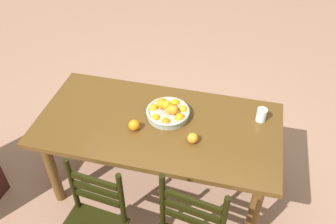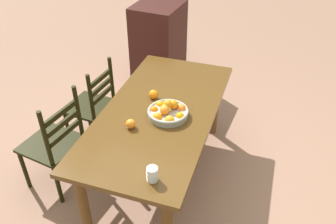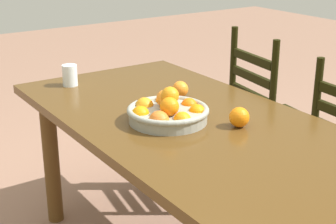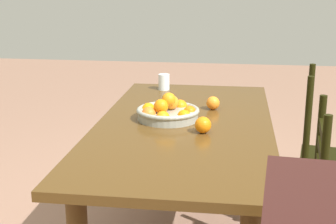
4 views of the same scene
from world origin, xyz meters
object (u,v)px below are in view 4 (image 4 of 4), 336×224
Objects in this scene: orange_loose_0 at (203,125)px; orange_loose_1 at (213,103)px; drinking_glass at (164,82)px; dining_table at (184,142)px; chair_near_window at (331,158)px; fruit_bowl at (168,111)px.

orange_loose_0 is 0.43m from orange_loose_1.
dining_table is at bearing 16.14° from drinking_glass.
orange_loose_1 is at bearing 37.35° from drinking_glass.
dining_table is 0.78m from drinking_glass.
chair_near_window is 1.01m from fruit_bowl.
dining_table is 17.37× the size of drinking_glass.
fruit_bowl is 0.69m from drinking_glass.
drinking_glass reaches higher than orange_loose_0.
chair_near_window reaches higher than dining_table.
orange_loose_1 is at bearing 155.17° from dining_table.
chair_near_window reaches higher than drinking_glass.
orange_loose_1 is 0.72× the size of drinking_glass.
orange_loose_0 is at bearing 44.12° from fruit_bowl.
fruit_bowl reaches higher than orange_loose_0.
chair_near_window reaches higher than orange_loose_0.
orange_loose_0 is at bearing 34.94° from dining_table.
orange_loose_0 is 0.77× the size of drinking_glass.
drinking_glass is (-0.45, -0.34, 0.01)m from orange_loose_1.
dining_table is 1.87× the size of chair_near_window.
fruit_bowl is (-0.05, -0.09, 0.14)m from dining_table.
orange_loose_0 reaches higher than orange_loose_1.
dining_table is 0.18m from fruit_bowl.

